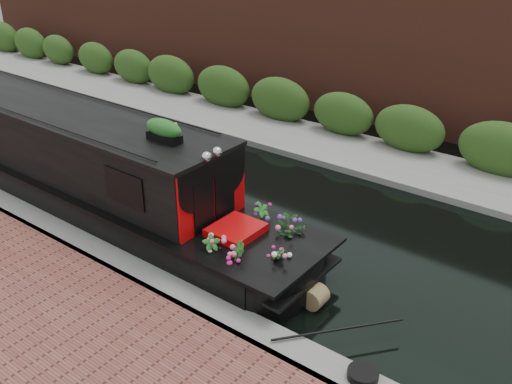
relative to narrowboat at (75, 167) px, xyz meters
The scene contains 8 objects.
ground 3.39m from the narrowboat, 37.17° to the left, with size 80.00×80.00×0.00m, color black.
near_bank_coping 3.05m from the narrowboat, 26.65° to the right, with size 40.00×0.60×0.50m, color slate.
far_bank_path 6.77m from the narrowboat, 67.05° to the left, with size 40.00×2.40×0.34m, color gray.
far_hedge 7.60m from the narrowboat, 69.71° to the left, with size 40.00×1.10×2.80m, color #274617.
far_brick_wall 9.59m from the narrowboat, 74.09° to the left, with size 40.00×1.00×8.00m, color #5B2B1E.
narrowboat is the anchor object (origin of this frame).
rope_fender 6.36m from the narrowboat, ahead, with size 0.37×0.37×0.35m, color olive.
coiled_mooring_rope 7.97m from the narrowboat, ahead, with size 0.44×0.44×0.12m, color black.
Camera 1 is at (7.63, -8.73, 6.02)m, focal length 40.00 mm.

